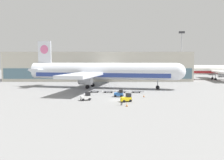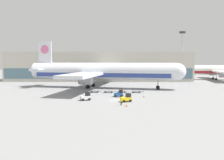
# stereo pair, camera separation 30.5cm
# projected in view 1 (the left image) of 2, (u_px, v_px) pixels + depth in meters

# --- Properties ---
(ground_plane) EXTENTS (400.00, 400.00, 0.00)m
(ground_plane) POSITION_uv_depth(u_px,v_px,m) (119.00, 100.00, 53.56)
(ground_plane) COLOR gray
(terminal_building) EXTENTS (90.00, 18.20, 14.00)m
(terminal_building) POSITION_uv_depth(u_px,v_px,m) (99.00, 66.00, 110.61)
(terminal_building) COLOR #BCB7A8
(terminal_building) RESTS_ON ground_plane
(light_mast) EXTENTS (2.80, 0.50, 23.87)m
(light_mast) POSITION_uv_depth(u_px,v_px,m) (181.00, 53.00, 104.76)
(light_mast) COLOR #9EA0A5
(light_mast) RESTS_ON ground_plane
(airplane_main) EXTENTS (57.47, 48.63, 17.00)m
(airplane_main) POSITION_uv_depth(u_px,v_px,m) (99.00, 72.00, 77.87)
(airplane_main) COLOR silver
(airplane_main) RESTS_ON ground_plane
(airplane_distant) EXTENTS (48.78, 41.11, 14.36)m
(airplane_distant) POSITION_uv_depth(u_px,v_px,m) (220.00, 70.00, 112.85)
(airplane_distant) COLOR white
(airplane_distant) RESTS_ON ground_plane
(baggage_tug_foreground) EXTENTS (2.62, 1.92, 2.00)m
(baggage_tug_foreground) POSITION_uv_depth(u_px,v_px,m) (119.00, 94.00, 58.27)
(baggage_tug_foreground) COLOR #2D66B7
(baggage_tug_foreground) RESTS_ON ground_plane
(baggage_tug_mid) EXTENTS (2.81, 2.46, 2.00)m
(baggage_tug_mid) POSITION_uv_depth(u_px,v_px,m) (86.00, 97.00, 53.11)
(baggage_tug_mid) COLOR silver
(baggage_tug_mid) RESTS_ON ground_plane
(baggage_tug_far) EXTENTS (2.78, 2.34, 2.00)m
(baggage_tug_far) POSITION_uv_depth(u_px,v_px,m) (127.00, 98.00, 51.16)
(baggage_tug_far) COLOR yellow
(baggage_tug_far) RESTS_ON ground_plane
(baggage_dolly_lead) EXTENTS (3.76, 1.77, 0.48)m
(baggage_dolly_lead) POSITION_uv_depth(u_px,v_px,m) (95.00, 91.00, 66.80)
(baggage_dolly_lead) COLOR #56565B
(baggage_dolly_lead) RESTS_ON ground_plane
(baggage_dolly_second) EXTENTS (3.76, 1.77, 0.48)m
(baggage_dolly_second) POSITION_uv_depth(u_px,v_px,m) (109.00, 91.00, 66.31)
(baggage_dolly_second) COLOR #56565B
(baggage_dolly_second) RESTS_ON ground_plane
(baggage_dolly_third) EXTENTS (3.76, 1.77, 0.48)m
(baggage_dolly_third) POSITION_uv_depth(u_px,v_px,m) (122.00, 91.00, 66.27)
(baggage_dolly_third) COLOR #56565B
(baggage_dolly_third) RESTS_ON ground_plane
(baggage_dolly_trail) EXTENTS (3.76, 1.77, 0.48)m
(baggage_dolly_trail) POSITION_uv_depth(u_px,v_px,m) (136.00, 91.00, 66.21)
(baggage_dolly_trail) COLOR #56565B
(baggage_dolly_trail) RESTS_ON ground_plane
(ground_crew_near) EXTENTS (0.57, 0.24, 1.78)m
(ground_crew_near) POSITION_uv_depth(u_px,v_px,m) (122.00, 101.00, 46.94)
(ground_crew_near) COLOR black
(ground_crew_near) RESTS_ON ground_plane
(traffic_cone_near) EXTENTS (0.40, 0.40, 0.67)m
(traffic_cone_near) POSITION_uv_depth(u_px,v_px,m) (144.00, 96.00, 57.99)
(traffic_cone_near) COLOR black
(traffic_cone_near) RESTS_ON ground_plane
(traffic_cone_far) EXTENTS (0.40, 0.40, 0.74)m
(traffic_cone_far) POSITION_uv_depth(u_px,v_px,m) (127.00, 105.00, 45.77)
(traffic_cone_far) COLOR black
(traffic_cone_far) RESTS_ON ground_plane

